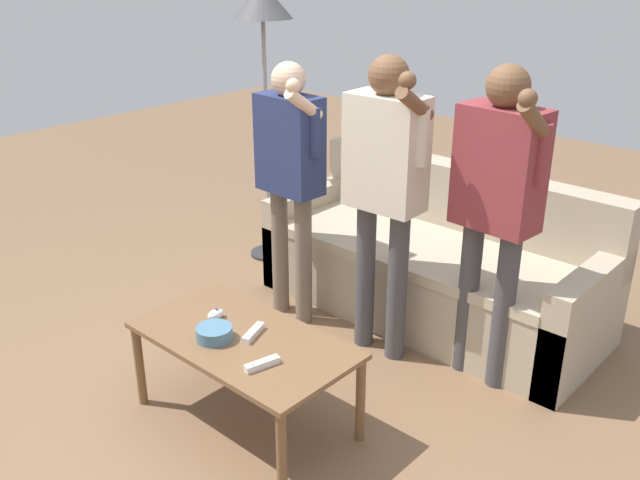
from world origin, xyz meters
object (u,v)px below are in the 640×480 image
Objects in this scene: snack_bowl at (214,333)px; game_remote_wand_far at (262,364)px; game_remote_nunchuk at (216,314)px; floor_lamp at (263,18)px; player_left at (290,164)px; couch at (435,266)px; player_center at (385,175)px; player_right at (497,193)px; coffee_table at (244,348)px; game_remote_wand_near at (253,333)px.

game_remote_wand_far is (0.32, -0.01, -0.01)m from snack_bowl.
floor_lamp is at bearing 127.73° from game_remote_nunchuk.
player_left reaches higher than snack_bowl.
snack_bowl is (-0.14, -1.60, 0.18)m from couch.
snack_bowl is 1.01× the size of game_remote_wand_far.
game_remote_wand_far is at bearing -81.23° from player_center.
game_remote_nunchuk is 0.48m from game_remote_wand_far.
player_center is (0.64, 0.04, 0.06)m from player_left.
snack_bowl is at bearing -64.41° from player_left.
game_remote_wand_far is (0.79, -0.99, -0.49)m from player_left.
player_center is 1.00× the size of player_right.
player_center is at bearing -87.17° from couch.
coffee_table is 0.24m from game_remote_nunchuk.
player_left is at bearing -35.77° from floor_lamp.
floor_lamp is at bearing 169.64° from player_right.
snack_bowl is at bearing -51.30° from floor_lamp.
coffee_table is 1.19m from player_left.
snack_bowl reaches higher than coffee_table.
floor_lamp is at bearing 128.70° from snack_bowl.
couch is at bearing 92.83° from player_center.
coffee_table is 0.15m from snack_bowl.
game_remote_nunchuk is at bearing 163.52° from game_remote_wand_far.
floor_lamp is 2.48m from game_remote_wand_far.
snack_bowl reaches higher than game_remote_nunchuk.
player_left is at bearing 111.22° from game_remote_nunchuk.
coffee_table is at bearing -94.76° from player_center.
player_left is at bearing -171.11° from player_right.
coffee_table is at bearing -57.82° from player_left.
player_right reaches higher than game_remote_wand_far.
couch is at bearing 88.95° from game_remote_wand_near.
game_remote_wand_near is at bearing -46.19° from floor_lamp.
player_center is 1.04m from game_remote_wand_near.
coffee_table is 2.30m from floor_lamp.
floor_lamp is at bearing 132.49° from coffee_table.
floor_lamp is 1.16× the size of player_center.
game_remote_nunchuk is 0.54× the size of game_remote_wand_far.
player_right reaches higher than couch.
game_remote_wand_far is at bearing -51.39° from player_left.
game_remote_nunchuk is 0.25m from game_remote_wand_near.
game_remote_wand_near is (-0.06, -0.88, -0.55)m from player_center.
coffee_table is (-0.05, -1.51, 0.10)m from couch.
couch is 1.09m from player_left.
couch reaches higher than coffee_table.
player_right is at bearing 58.50° from snack_bowl.
couch reaches higher than game_remote_wand_near.
player_right is (0.85, 1.04, 0.54)m from game_remote_nunchuk.
player_right is at bearing -10.36° from floor_lamp.
game_remote_wand_far is (0.46, -0.14, -0.01)m from game_remote_nunchuk.
player_center is at bearing 86.40° from game_remote_wand_near.
snack_bowl is at bearing -41.96° from game_remote_nunchuk.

